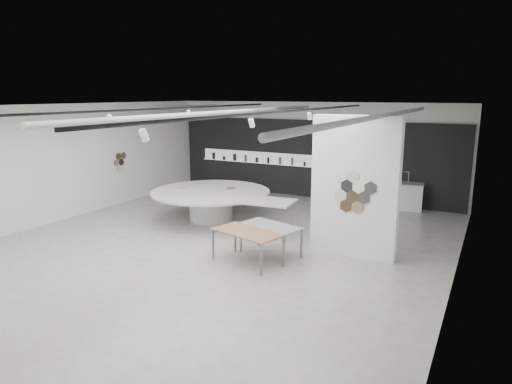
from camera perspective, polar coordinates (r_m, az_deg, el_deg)
The scene contains 7 objects.
room at distance 12.29m, azimuth -5.37°, elevation 2.58°, with size 12.02×14.02×3.82m.
back_wall_display at distance 18.49m, azimuth 6.54°, elevation 4.11°, with size 11.80×0.27×3.10m.
partition_column at distance 11.77m, azimuth 12.24°, elevation 0.56°, with size 2.20×0.38×3.60m.
display_island at distance 15.09m, azimuth -5.43°, elevation -1.15°, with size 5.21×4.20×1.00m.
sample_table_wood at distance 11.22m, azimuth -1.13°, elevation -5.24°, with size 1.91×1.30×0.81m.
sample_table_stone at distance 11.76m, azimuth 1.85°, elevation -4.51°, with size 1.72×1.17×0.81m.
kitchen_counter at distance 17.32m, azimuth 17.30°, elevation -0.44°, with size 1.81×0.88×1.37m.
Camera 1 is at (6.56, -10.13, 4.11)m, focal length 32.00 mm.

